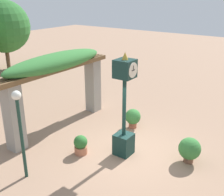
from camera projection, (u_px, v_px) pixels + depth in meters
name	position (u px, v px, depth m)	size (l,w,h in m)	color
ground_plane	(129.00, 151.00, 10.13)	(60.00, 60.00, 0.00)	#9E7A60
pedestal_clock	(124.00, 110.00, 9.39)	(0.59, 0.64, 3.64)	#14332D
pergola	(57.00, 72.00, 11.14)	(5.56, 1.14, 3.17)	gray
potted_plant_near_left	(190.00, 149.00, 9.32)	(0.74, 0.74, 0.88)	brown
potted_plant_near_right	(133.00, 117.00, 11.73)	(0.65, 0.65, 0.83)	#9E563D
potted_plant_far_left	(81.00, 145.00, 9.87)	(0.48, 0.48, 0.70)	#B26B4C
lamp_post	(20.00, 121.00, 8.07)	(0.27, 0.27, 2.83)	#19382D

